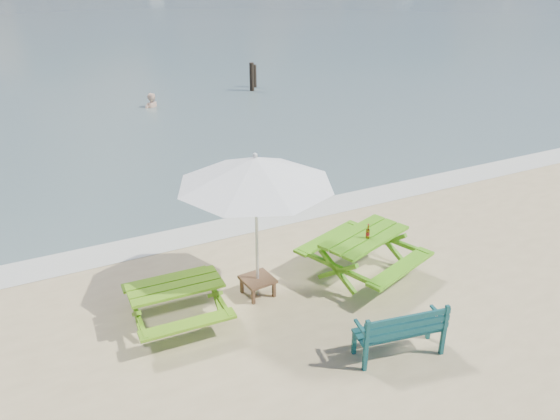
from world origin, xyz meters
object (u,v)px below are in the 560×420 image
side_table (258,286)px  swimmer (152,116)px  picnic_table_left (177,304)px  park_bench (398,339)px  patio_umbrella (255,171)px  picnic_table_right (363,256)px  beer_bottle (368,233)px

side_table → swimmer: (1.66, 13.59, -0.51)m
picnic_table_left → park_bench: (2.67, -2.21, -0.08)m
patio_umbrella → swimmer: 13.95m
park_bench → side_table: size_ratio=2.48×
picnic_table_left → swimmer: 14.08m
patio_umbrella → side_table: bearing=90.0°
picnic_table_left → swimmer: size_ratio=0.94×
picnic_table_right → beer_bottle: bearing=-99.2°
picnic_table_left → patio_umbrella: (1.47, 0.12, 1.96)m
picnic_table_left → side_table: 1.48m
side_table → patio_umbrella: (0.00, -0.00, 2.12)m
park_bench → swimmer: size_ratio=0.78×
side_table → picnic_table_right: bearing=-7.6°
park_bench → swimmer: park_bench is taller
swimmer → picnic_table_right: bearing=-88.6°
park_bench → beer_bottle: size_ratio=5.16×
park_bench → patio_umbrella: bearing=117.3°
swimmer → side_table: bearing=-96.9°
picnic_table_right → swimmer: 13.88m
side_table → picnic_table_left: bearing=-175.3°
patio_umbrella → beer_bottle: 2.45m
picnic_table_left → picnic_table_right: size_ratio=0.71×
park_bench → beer_bottle: (0.77, 1.96, 0.65)m
park_bench → picnic_table_left: bearing=140.4°
picnic_table_left → patio_umbrella: patio_umbrella is taller
picnic_table_left → side_table: size_ratio=3.00×
side_table → patio_umbrella: size_ratio=0.20×
picnic_table_left → swimmer: (3.12, 13.72, -0.67)m
swimmer → patio_umbrella: bearing=-96.9°
park_bench → beer_bottle: bearing=68.5°
picnic_table_right → patio_umbrella: size_ratio=0.85×
picnic_table_left → park_bench: 3.47m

